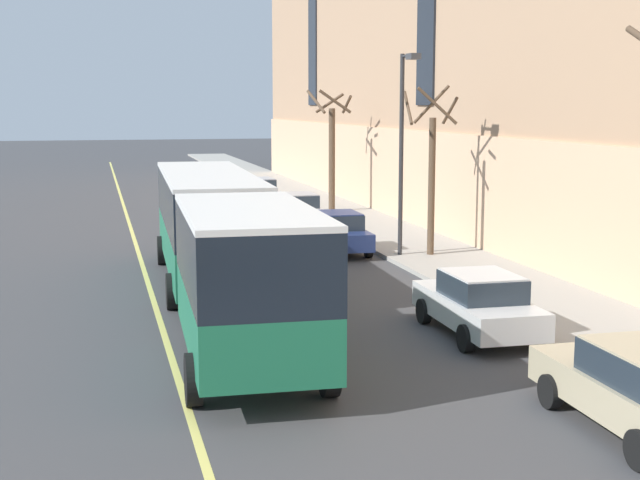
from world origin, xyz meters
The scene contains 11 objects.
ground_plane centered at (0.00, 0.00, 0.00)m, with size 260.00×260.00×0.00m, color #424244.
sidewalk centered at (8.98, 3.00, 0.07)m, with size 4.08×160.00×0.15m, color #ADA89E.
city_bus centered at (0.06, 7.31, 2.03)m, with size 3.46×18.41×3.48m.
parked_car_navy_2 centered at (5.67, 15.71, 0.78)m, with size 1.97×4.58×1.56m.
parked_car_white_3 centered at (5.74, 3.06, 0.78)m, with size 2.00×4.48×1.56m.
parked_car_silver_4 centered at (5.75, 23.06, 0.78)m, with size 2.02×4.61×1.56m.
parked_car_silver_6 centered at (5.60, 31.92, 0.78)m, with size 1.99×4.78×1.56m.
street_tree_far_uptown centered at (8.59, 13.63, 3.28)m, with size 1.93×1.95×6.11m.
street_tree_far_downtown centered at (8.60, 27.49, 3.41)m, with size 2.05×1.99×6.15m.
street_lamp centered at (7.54, 13.68, 4.52)m, with size 0.36×1.48×7.17m.
lane_centerline centered at (-1.64, 3.00, 0.00)m, with size 0.16×140.00×0.01m, color #E0D66B.
Camera 1 is at (-3.14, -16.37, 5.54)m, focal length 50.00 mm.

